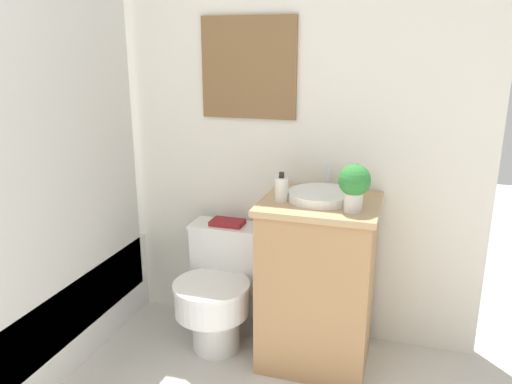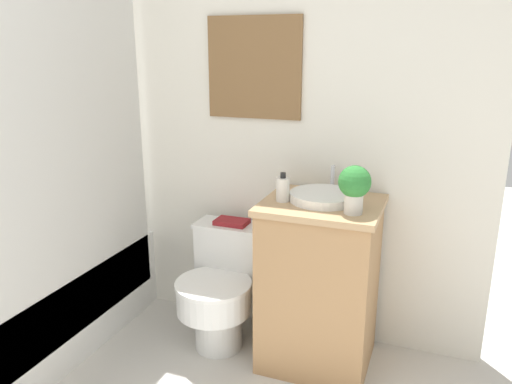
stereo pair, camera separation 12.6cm
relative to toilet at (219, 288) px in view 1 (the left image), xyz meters
The scene contains 8 objects.
wall_back 1.01m from the toilet, 126.62° to the left, with size 3.04×0.07×2.50m.
shower_area 1.02m from the toilet, 151.73° to the right, with size 0.67×1.51×1.98m.
toilet is the anchor object (origin of this frame).
vanity 0.52m from the toilet, ahead, with size 0.55×0.49×0.84m.
sink 0.74m from the toilet, ahead, with size 0.32×0.35×0.13m.
soap_bottle 0.67m from the toilet, ahead, with size 0.06×0.06×0.14m.
potted_plant 0.94m from the toilet, ahead, with size 0.14×0.14×0.21m.
book_on_tank 0.34m from the toilet, 90.00° to the left, with size 0.17×0.11×0.02m.
Camera 1 is at (1.12, -0.15, 1.53)m, focal length 35.00 mm.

